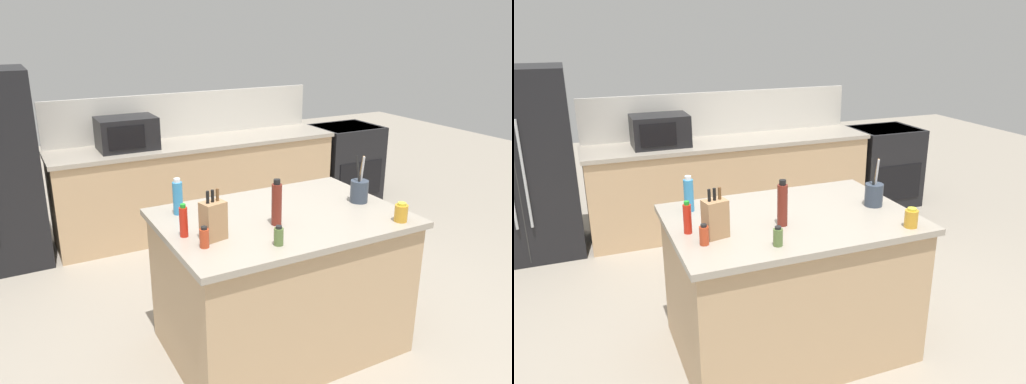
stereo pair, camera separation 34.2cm
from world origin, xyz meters
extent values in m
plane|color=gray|center=(0.00, 0.00, 0.00)|extent=(14.00, 14.00, 0.00)
cube|color=tan|center=(0.30, 2.20, 0.45)|extent=(2.93, 0.62, 0.90)
cube|color=#9E9384|center=(0.30, 2.20, 0.92)|extent=(2.97, 0.66, 0.04)
cube|color=beige|center=(0.30, 2.52, 1.17)|extent=(2.93, 0.03, 0.46)
cube|color=tan|center=(0.00, 0.00, 0.45)|extent=(1.47, 1.01, 0.90)
cube|color=#9E9384|center=(0.00, 0.00, 0.92)|extent=(1.53, 1.07, 0.04)
cube|color=black|center=(-1.70, 2.25, 0.87)|extent=(0.95, 0.72, 1.74)
cube|color=#2D2D2D|center=(-1.70, 1.89, 0.87)|extent=(0.01, 0.00, 1.65)
cylinder|color=#ADB2B7|center=(-1.64, 1.87, 0.87)|extent=(0.02, 0.02, 0.96)
cube|color=black|center=(2.21, 2.20, 0.46)|extent=(0.76, 0.64, 0.92)
cube|color=black|center=(2.21, 1.88, 0.35)|extent=(0.61, 0.01, 0.41)
cube|color=black|center=(2.21, 2.20, 0.91)|extent=(0.68, 0.58, 0.02)
cube|color=black|center=(-0.42, 2.20, 1.09)|extent=(0.55, 0.38, 0.31)
cube|color=black|center=(-0.47, 2.01, 1.09)|extent=(0.34, 0.01, 0.22)
cube|color=#A87C54|center=(-0.52, -0.13, 1.05)|extent=(0.15, 0.13, 0.22)
cylinder|color=black|center=(-0.56, -0.14, 1.20)|extent=(0.02, 0.02, 0.07)
cylinder|color=black|center=(-0.52, -0.13, 1.20)|extent=(0.02, 0.02, 0.07)
cylinder|color=brown|center=(-0.49, -0.13, 1.20)|extent=(0.02, 0.02, 0.07)
cylinder|color=#333D4C|center=(0.59, -0.03, 1.02)|extent=(0.12, 0.12, 0.15)
cylinder|color=olive|center=(0.60, -0.02, 1.17)|extent=(0.01, 0.05, 0.18)
cylinder|color=black|center=(0.57, -0.02, 1.17)|extent=(0.01, 0.05, 0.18)
cylinder|color=#B2B2B7|center=(0.59, -0.04, 1.17)|extent=(0.01, 0.03, 0.18)
cylinder|color=red|center=(-0.66, -0.02, 1.03)|extent=(0.05, 0.05, 0.17)
cylinder|color=green|center=(-0.66, -0.02, 1.13)|extent=(0.03, 0.03, 0.02)
cylinder|color=gold|center=(0.59, -0.43, 0.99)|extent=(0.08, 0.08, 0.11)
cylinder|color=gold|center=(0.59, -0.43, 1.05)|extent=(0.05, 0.05, 0.02)
cylinder|color=#3384BC|center=(-0.57, 0.33, 1.05)|extent=(0.06, 0.06, 0.21)
cylinder|color=white|center=(-0.57, 0.33, 1.16)|extent=(0.04, 0.04, 0.03)
cylinder|color=#B73D1E|center=(-0.61, -0.21, 0.99)|extent=(0.05, 0.05, 0.11)
cylinder|color=black|center=(-0.61, -0.21, 1.05)|extent=(0.03, 0.03, 0.02)
cylinder|color=maroon|center=(-0.11, -0.11, 1.07)|extent=(0.06, 0.06, 0.25)
cylinder|color=black|center=(-0.11, -0.11, 1.21)|extent=(0.04, 0.04, 0.03)
cylinder|color=#567038|center=(-0.24, -0.37, 0.99)|extent=(0.05, 0.05, 0.10)
cylinder|color=black|center=(-0.24, -0.37, 1.05)|extent=(0.04, 0.04, 0.02)
camera|label=1|loc=(-1.52, -2.52, 2.09)|focal=35.00mm
camera|label=2|loc=(-1.21, -2.66, 2.09)|focal=35.00mm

